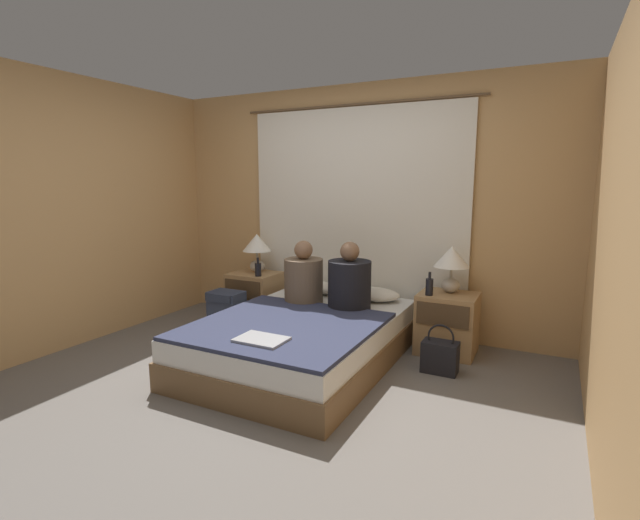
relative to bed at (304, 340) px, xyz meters
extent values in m
plane|color=#66605B|center=(0.00, -0.63, -0.19)|extent=(16.00, 16.00, 0.00)
cube|color=tan|center=(0.00, 1.15, 1.06)|extent=(4.36, 0.06, 2.50)
cube|color=tan|center=(-2.15, -0.63, 1.06)|extent=(0.06, 3.62, 2.50)
cube|color=tan|center=(2.15, -0.63, 1.06)|extent=(0.06, 3.62, 2.50)
cube|color=white|center=(0.00, 1.09, 0.94)|extent=(2.33, 0.02, 2.27)
cylinder|color=brown|center=(0.00, 1.09, 2.09)|extent=(2.53, 0.02, 0.02)
cube|color=brown|center=(0.00, 0.00, -0.08)|extent=(1.44, 2.07, 0.22)
cube|color=white|center=(0.00, 0.00, 0.11)|extent=(1.40, 2.03, 0.17)
cube|color=#A87F51|center=(-1.05, 0.78, 0.08)|extent=(0.51, 0.43, 0.55)
cube|color=#4C3823|center=(-1.05, 0.56, 0.21)|extent=(0.45, 0.02, 0.20)
cube|color=#A87F51|center=(1.05, 0.78, 0.08)|extent=(0.51, 0.43, 0.55)
cube|color=#4C3823|center=(1.05, 0.56, 0.21)|extent=(0.45, 0.02, 0.20)
ellipsoid|color=#B2A899|center=(-1.05, 0.84, 0.42)|extent=(0.17, 0.17, 0.13)
cylinder|color=#B2A893|center=(-1.05, 0.84, 0.54)|extent=(0.02, 0.02, 0.10)
cone|color=white|center=(-1.05, 0.84, 0.68)|extent=(0.31, 0.31, 0.19)
ellipsoid|color=#B2A899|center=(1.05, 0.84, 0.42)|extent=(0.17, 0.17, 0.13)
cylinder|color=#B2A893|center=(1.05, 0.84, 0.54)|extent=(0.02, 0.02, 0.10)
cone|color=white|center=(1.05, 0.84, 0.68)|extent=(0.31, 0.31, 0.19)
ellipsoid|color=silver|center=(-0.32, 0.82, 0.26)|extent=(0.54, 0.35, 0.12)
ellipsoid|color=silver|center=(0.32, 0.82, 0.26)|extent=(0.54, 0.35, 0.12)
cube|color=#2D334C|center=(0.00, -0.31, 0.21)|extent=(1.38, 1.40, 0.03)
cylinder|color=brown|center=(-0.24, 0.43, 0.41)|extent=(0.37, 0.37, 0.42)
sphere|color=#846047|center=(-0.24, 0.43, 0.71)|extent=(0.17, 0.17, 0.17)
cylinder|color=black|center=(0.24, 0.43, 0.42)|extent=(0.39, 0.39, 0.44)
sphere|color=#846047|center=(0.24, 0.43, 0.73)|extent=(0.17, 0.17, 0.17)
cylinder|color=black|center=(-0.91, 0.66, 0.42)|extent=(0.07, 0.07, 0.14)
cylinder|color=black|center=(-0.91, 0.66, 0.52)|extent=(0.02, 0.02, 0.06)
cylinder|color=black|center=(0.90, 0.66, 0.43)|extent=(0.07, 0.07, 0.15)
cylinder|color=black|center=(0.90, 0.66, 0.53)|extent=(0.02, 0.02, 0.06)
cube|color=#9EA0A5|center=(0.06, -0.72, 0.24)|extent=(0.35, 0.25, 0.02)
cube|color=#333D56|center=(-1.06, 0.30, 0.02)|extent=(0.34, 0.23, 0.44)
cube|color=#283045|center=(-1.06, 0.28, 0.20)|extent=(0.30, 0.24, 0.08)
cube|color=black|center=(1.10, 0.31, -0.07)|extent=(0.28, 0.17, 0.26)
torus|color=black|center=(1.10, 0.31, 0.10)|extent=(0.22, 0.02, 0.22)
camera|label=1|loc=(1.85, -3.32, 1.35)|focal=26.00mm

